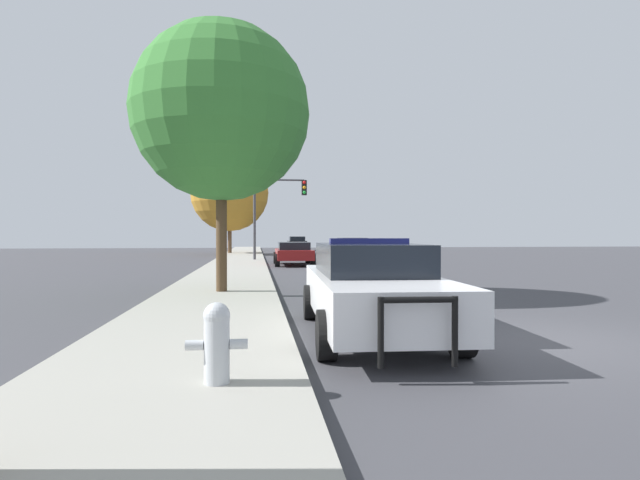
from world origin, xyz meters
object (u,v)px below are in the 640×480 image
at_px(fire_hydrant, 217,340).
at_px(tree_sidewalk_near, 221,113).
at_px(traffic_light, 276,202).
at_px(tree_sidewalk_far, 230,193).
at_px(car_background_midblock, 293,252).
at_px(car_background_oncoming, 353,248).
at_px(car_background_distant, 297,243).
at_px(police_car, 371,286).

xyz_separation_m(fire_hydrant, tree_sidewalk_near, (-0.50, 8.19, 4.23)).
relative_size(traffic_light, tree_sidewalk_far, 0.61).
distance_m(car_background_midblock, tree_sidewalk_near, 14.05).
xyz_separation_m(fire_hydrant, car_background_midblock, (2.38, 21.32, 0.11)).
xyz_separation_m(car_background_oncoming, tree_sidewalk_far, (-8.16, 10.47, 4.29)).
distance_m(car_background_distant, tree_sidewalk_far, 11.87).
bearing_deg(tree_sidewalk_near, fire_hydrant, -86.53).
bearing_deg(tree_sidewalk_far, car_background_oncoming, -52.09).
distance_m(police_car, fire_hydrant, 3.61).
distance_m(car_background_oncoming, tree_sidewalk_far, 13.95).
bearing_deg(police_car, traffic_light, -85.80).
bearing_deg(tree_sidewalk_near, police_car, -63.03).
bearing_deg(tree_sidewalk_far, police_car, -83.28).
distance_m(traffic_light, car_background_distant, 20.79).
bearing_deg(traffic_light, car_background_midblock, -78.00).
height_order(traffic_light, car_background_midblock, traffic_light).
bearing_deg(police_car, fire_hydrant, 54.18).
height_order(fire_hydrant, car_background_distant, car_background_distant).
relative_size(fire_hydrant, tree_sidewalk_far, 0.10).
xyz_separation_m(car_background_midblock, tree_sidewalk_far, (-4.08, 14.92, 4.38)).
height_order(police_car, traffic_light, traffic_light).
xyz_separation_m(traffic_light, car_background_oncoming, (4.85, 0.78, -2.83)).
relative_size(fire_hydrant, car_background_distant, 0.20).
distance_m(fire_hydrant, tree_sidewalk_near, 9.23).
distance_m(fire_hydrant, traffic_light, 25.22).
xyz_separation_m(police_car, car_background_midblock, (0.14, 18.49, -0.10)).
xyz_separation_m(police_car, fire_hydrant, (-2.24, -2.82, -0.21)).
height_order(police_car, car_background_oncoming, police_car).
bearing_deg(car_background_distant, tree_sidewalk_near, -97.34).
xyz_separation_m(police_car, car_background_oncoming, (4.22, 22.94, -0.01)).
bearing_deg(tree_sidewalk_near, car_background_oncoming, 68.43).
bearing_deg(police_car, car_background_distant, -90.55).
relative_size(fire_hydrant, tree_sidewalk_near, 0.12).
xyz_separation_m(car_background_midblock, car_background_oncoming, (4.07, 4.45, 0.09)).
bearing_deg(car_background_midblock, car_background_distant, 85.55).
bearing_deg(police_car, car_background_midblock, -87.89).
distance_m(police_car, car_background_oncoming, 23.32).
xyz_separation_m(car_background_midblock, car_background_distant, (2.16, 24.06, 0.10)).
height_order(police_car, fire_hydrant, police_car).
bearing_deg(tree_sidewalk_far, tree_sidewalk_near, -87.53).
height_order(police_car, tree_sidewalk_near, tree_sidewalk_near).
height_order(tree_sidewalk_near, tree_sidewalk_far, tree_sidewalk_far).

